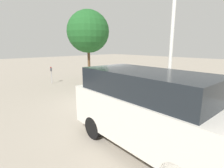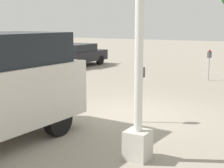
{
  "view_description": "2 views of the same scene",
  "coord_description": "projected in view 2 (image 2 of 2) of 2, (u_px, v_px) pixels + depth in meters",
  "views": [
    {
      "loc": [
        6.65,
        -5.57,
        2.99
      ],
      "look_at": [
        0.83,
        -0.05,
        1.23
      ],
      "focal_mm": 28.0,
      "sensor_mm": 36.0,
      "label": 1
    },
    {
      "loc": [
        8.34,
        4.14,
        2.51
      ],
      "look_at": [
        0.74,
        -0.22,
        0.94
      ],
      "focal_mm": 55.0,
      "sensor_mm": 36.0,
      "label": 2
    }
  ],
  "objects": [
    {
      "name": "lamp_post",
      "position": [
        139.0,
        56.0,
        6.07
      ],
      "size": [
        0.44,
        0.44,
        5.99
      ],
      "color": "beige",
      "rests_on": "ground"
    },
    {
      "name": "parking_meter_near",
      "position": [
        141.0,
        80.0,
        8.61
      ],
      "size": [
        0.22,
        0.15,
        1.49
      ],
      "rotation": [
        0.0,
        0.0,
        -0.23
      ],
      "color": "#9E9EA3",
      "rests_on": "ground"
    },
    {
      "name": "car_distant",
      "position": [
        78.0,
        54.0,
        20.03
      ],
      "size": [
        3.88,
        1.76,
        1.3
      ],
      "rotation": [
        0.0,
        0.0,
        3.13
      ],
      "color": "black",
      "rests_on": "ground"
    },
    {
      "name": "parking_meter_far",
      "position": [
        209.0,
        58.0,
        14.97
      ],
      "size": [
        0.22,
        0.15,
        1.35
      ],
      "rotation": [
        0.0,
        0.0,
        -0.23
      ],
      "color": "#9E9EA3",
      "rests_on": "ground"
    },
    {
      "name": "ground_plane",
      "position": [
        132.0,
        114.0,
        9.6
      ],
      "size": [
        80.0,
        80.0,
        0.0
      ],
      "primitive_type": "plane",
      "color": "gray"
    }
  ]
}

